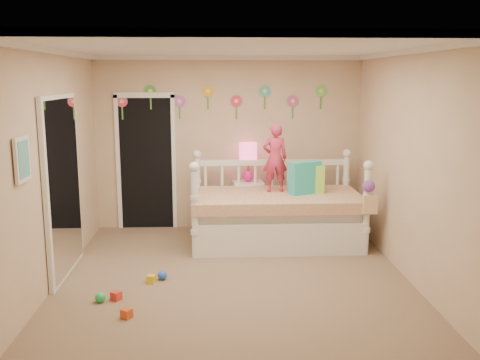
{
  "coord_description": "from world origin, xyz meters",
  "views": [
    {
      "loc": [
        -0.2,
        -5.82,
        2.28
      ],
      "look_at": [
        0.1,
        0.6,
        1.05
      ],
      "focal_mm": 39.96,
      "sensor_mm": 36.0,
      "label": 1
    }
  ],
  "objects_px": {
    "daybed": "(276,199)",
    "table_lamp": "(248,156)",
    "child": "(275,158)",
    "nightstand": "(248,205)"
  },
  "relations": [
    {
      "from": "nightstand",
      "to": "table_lamp",
      "type": "bearing_deg",
      "value": 84.68
    },
    {
      "from": "child",
      "to": "daybed",
      "type": "bearing_deg",
      "value": 90.95
    },
    {
      "from": "daybed",
      "to": "nightstand",
      "type": "distance_m",
      "value": 0.84
    },
    {
      "from": "daybed",
      "to": "table_lamp",
      "type": "distance_m",
      "value": 0.94
    },
    {
      "from": "daybed",
      "to": "child",
      "type": "bearing_deg",
      "value": 94.33
    },
    {
      "from": "daybed",
      "to": "table_lamp",
      "type": "bearing_deg",
      "value": 115.75
    },
    {
      "from": "child",
      "to": "table_lamp",
      "type": "distance_m",
      "value": 0.67
    },
    {
      "from": "child",
      "to": "nightstand",
      "type": "distance_m",
      "value": 1.05
    },
    {
      "from": "daybed",
      "to": "table_lamp",
      "type": "relative_size",
      "value": 4.01
    },
    {
      "from": "child",
      "to": "table_lamp",
      "type": "height_order",
      "value": "child"
    }
  ]
}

